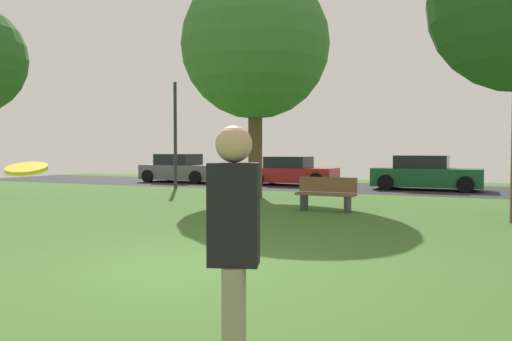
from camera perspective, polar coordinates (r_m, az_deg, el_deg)
The scene contains 10 objects.
ground_plane at distance 7.09m, azimuth -8.57°, elevation -10.96°, with size 44.00×44.00×0.00m, color #3D6628.
road_strip at distance 22.16m, azimuth 14.70°, elevation -1.97°, with size 44.00×6.40×0.01m, color #28282B.
maple_tree_near at distance 17.70m, azimuth -0.09°, elevation 13.99°, with size 5.06×5.06×7.76m.
person_thrower at distance 3.29m, azimuth -2.50°, elevation -8.69°, with size 0.37×0.31×1.78m.
frisbee_disc at distance 3.70m, azimuth -24.52°, elevation 0.21°, with size 0.36×0.36×0.09m.
parked_car_grey at distance 25.99m, azimuth -8.49°, elevation 0.14°, with size 4.00×2.12×1.44m.
parked_car_red at distance 23.46m, azimuth 4.07°, elevation -0.18°, with size 4.03×2.01×1.33m.
parked_car_green at distance 21.77m, azimuth 18.65°, elevation -0.39°, with size 4.27×2.10×1.41m.
park_bench at distance 13.62m, azimuth 7.95°, elevation -2.61°, with size 1.60×0.45×0.90m.
street_lamp_post at distance 21.61m, azimuth -9.12°, elevation 3.93°, with size 0.14×0.14×4.50m, color #2D2D33.
Camera 1 is at (3.78, -5.77, 1.62)m, focal length 35.36 mm.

